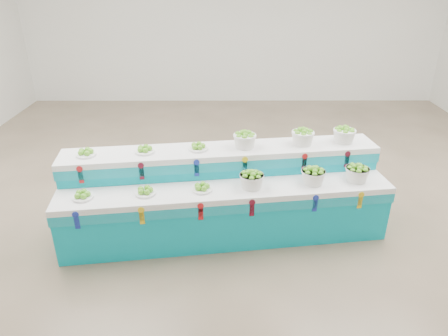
{
  "coord_description": "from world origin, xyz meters",
  "views": [
    {
      "loc": [
        -0.26,
        -5.07,
        2.97
      ],
      "look_at": [
        -0.24,
        -0.73,
        0.87
      ],
      "focal_mm": 32.6,
      "sensor_mm": 36.0,
      "label": 1
    }
  ],
  "objects_px": {
    "basket_lower_left": "(252,179)",
    "basket_upper_right": "(344,134)",
    "display_stand": "(224,194)",
    "plate_upper_mid": "(145,149)"
  },
  "relations": [
    {
      "from": "basket_lower_left",
      "to": "basket_upper_right",
      "type": "height_order",
      "value": "basket_upper_right"
    },
    {
      "from": "display_stand",
      "to": "basket_lower_left",
      "type": "height_order",
      "value": "display_stand"
    },
    {
      "from": "plate_upper_mid",
      "to": "basket_upper_right",
      "type": "xyz_separation_m",
      "value": [
        2.46,
        0.32,
        0.06
      ]
    },
    {
      "from": "display_stand",
      "to": "basket_lower_left",
      "type": "xyz_separation_m",
      "value": [
        0.32,
        -0.2,
        0.31
      ]
    },
    {
      "from": "basket_lower_left",
      "to": "display_stand",
      "type": "bearing_deg",
      "value": 147.55
    },
    {
      "from": "basket_lower_left",
      "to": "basket_upper_right",
      "type": "distance_m",
      "value": 1.39
    },
    {
      "from": "plate_upper_mid",
      "to": "basket_upper_right",
      "type": "bearing_deg",
      "value": 7.49
    },
    {
      "from": "display_stand",
      "to": "basket_upper_right",
      "type": "relative_size",
      "value": 13.88
    },
    {
      "from": "plate_upper_mid",
      "to": "basket_upper_right",
      "type": "height_order",
      "value": "basket_upper_right"
    },
    {
      "from": "display_stand",
      "to": "basket_upper_right",
      "type": "xyz_separation_m",
      "value": [
        1.51,
        0.44,
        0.61
      ]
    }
  ]
}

